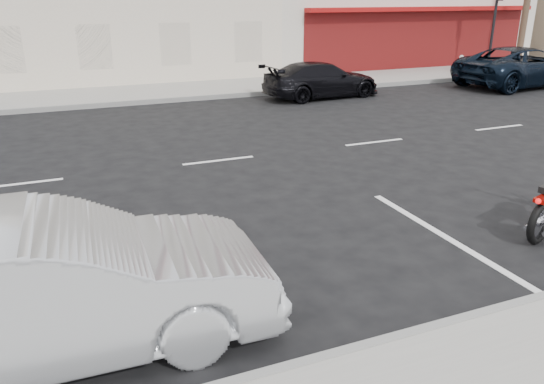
{
  "coord_description": "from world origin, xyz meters",
  "views": [
    {
      "loc": [
        -5.17,
        -10.71,
        3.42
      ],
      "look_at": [
        -2.49,
        -4.24,
        0.8
      ],
      "focal_mm": 35.0,
      "sensor_mm": 36.0,
      "label": 1
    }
  ],
  "objects_px": {
    "traffic_light": "(496,15)",
    "sedan_silver": "(46,288)",
    "fire_hydrant": "(461,63)",
    "suv_far": "(522,67)",
    "car_far": "(321,80)"
  },
  "relations": [
    {
      "from": "traffic_light",
      "to": "sedan_silver",
      "type": "height_order",
      "value": "traffic_light"
    },
    {
      "from": "fire_hydrant",
      "to": "sedan_silver",
      "type": "relative_size",
      "value": 0.16
    },
    {
      "from": "sedan_silver",
      "to": "suv_far",
      "type": "relative_size",
      "value": 0.82
    },
    {
      "from": "traffic_light",
      "to": "sedan_silver",
      "type": "xyz_separation_m",
      "value": [
        -18.98,
        -14.07,
        -1.81
      ]
    },
    {
      "from": "sedan_silver",
      "to": "car_far",
      "type": "height_order",
      "value": "sedan_silver"
    },
    {
      "from": "fire_hydrant",
      "to": "car_far",
      "type": "distance_m",
      "value": 8.79
    },
    {
      "from": "car_far",
      "to": "sedan_silver",
      "type": "bearing_deg",
      "value": 137.55
    },
    {
      "from": "sedan_silver",
      "to": "car_far",
      "type": "distance_m",
      "value": 14.77
    },
    {
      "from": "traffic_light",
      "to": "fire_hydrant",
      "type": "height_order",
      "value": "traffic_light"
    },
    {
      "from": "fire_hydrant",
      "to": "suv_far",
      "type": "relative_size",
      "value": 0.13
    },
    {
      "from": "traffic_light",
      "to": "car_far",
      "type": "distance_m",
      "value": 10.38
    },
    {
      "from": "fire_hydrant",
      "to": "car_far",
      "type": "height_order",
      "value": "car_far"
    },
    {
      "from": "traffic_light",
      "to": "fire_hydrant",
      "type": "distance_m",
      "value": 2.53
    },
    {
      "from": "suv_far",
      "to": "car_far",
      "type": "relative_size",
      "value": 1.3
    },
    {
      "from": "suv_far",
      "to": "car_far",
      "type": "height_order",
      "value": "suv_far"
    }
  ]
}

